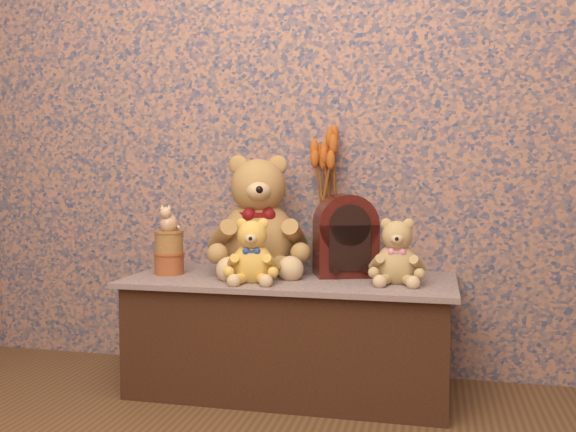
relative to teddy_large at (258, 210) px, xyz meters
name	(u,v)px	position (x,y,z in m)	size (l,w,h in m)	color
display_shelf	(291,334)	(0.16, -0.11, -0.47)	(1.25, 0.57, 0.44)	#3A4E78
teddy_large	(258,210)	(0.00, 0.00, 0.00)	(0.40, 0.48, 0.51)	#9B663C
teddy_medium	(253,248)	(0.05, -0.24, -0.13)	(0.20, 0.24, 0.25)	gold
teddy_small	(397,248)	(0.57, -0.15, -0.13)	(0.20, 0.24, 0.25)	tan
cathedral_radio	(345,235)	(0.36, -0.02, -0.09)	(0.23, 0.17, 0.32)	#3D100B
ceramic_vase	(328,244)	(0.27, 0.10, -0.14)	(0.13, 0.13, 0.22)	tan
dried_stalks	(328,165)	(0.27, 0.10, 0.18)	(0.22, 0.22, 0.43)	#BE591E
biscuit_tin_lower	(169,264)	(-0.33, -0.14, -0.21)	(0.12, 0.12, 0.08)	#B57335
biscuit_tin_upper	(169,242)	(-0.33, -0.14, -0.13)	(0.11, 0.11, 0.09)	tan
cat_figurine	(169,217)	(-0.33, -0.14, -0.03)	(0.08, 0.09, 0.11)	silver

